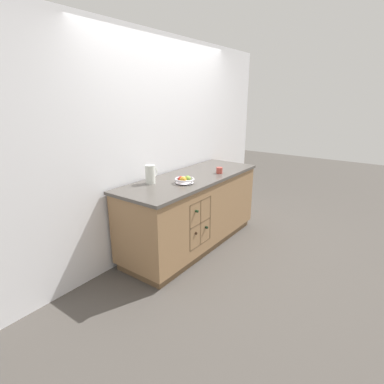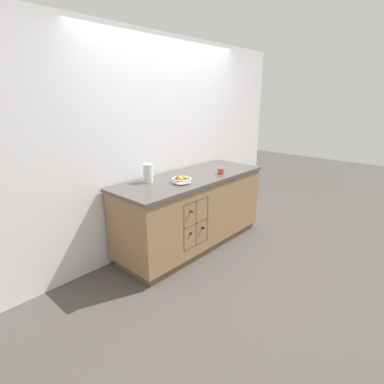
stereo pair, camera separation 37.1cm
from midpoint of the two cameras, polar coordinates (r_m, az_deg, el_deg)
name	(u,v)px [view 2 (the right image)]	position (r m, az deg, el deg)	size (l,w,h in m)	color
ground_plane	(192,244)	(3.99, 2.70, -9.88)	(14.00, 14.00, 0.00)	#4C4742
back_wall	(168,144)	(3.85, -1.88, 9.19)	(4.43, 0.06, 2.55)	white
kitchen_island	(192,211)	(3.79, 2.80, -3.67)	(2.07, 0.75, 0.92)	brown
fruit_bowl	(182,180)	(3.35, 1.18, 2.33)	(0.22, 0.22, 0.08)	silver
white_pitcher	(148,173)	(3.38, -5.24, 3.63)	(0.17, 0.11, 0.21)	silver
ceramic_mug	(221,171)	(3.80, 8.34, 3.95)	(0.11, 0.08, 0.08)	#B7473D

